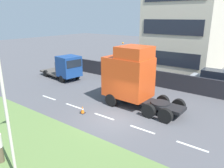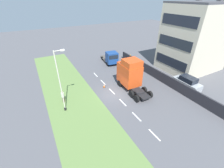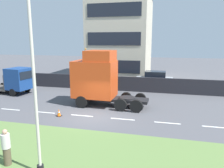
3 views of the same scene
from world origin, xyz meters
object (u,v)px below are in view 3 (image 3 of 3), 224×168
object	(u,v)px
pedestrian	(6,148)
traffic_cone_lead	(59,113)
lorry_cab	(98,78)
parked_car	(154,81)
lamp_post	(36,89)
flatbed_truck	(16,80)

from	to	relation	value
pedestrian	traffic_cone_lead	bearing A→B (deg)	6.87
lorry_cab	pedestrian	distance (m)	10.39
parked_car	pedestrian	size ratio (longest dim) A/B	2.42
lorry_cab	traffic_cone_lead	xyz separation A→B (m)	(-3.55, 2.00, -2.14)
lorry_cab	traffic_cone_lead	bearing A→B (deg)	152.10
lorry_cab	pedestrian	size ratio (longest dim) A/B	3.75
lorry_cab	lamp_post	size ratio (longest dim) A/B	0.83
flatbed_truck	traffic_cone_lead	size ratio (longest dim) A/B	10.77
flatbed_truck	traffic_cone_lead	distance (m)	9.55
pedestrian	traffic_cone_lead	size ratio (longest dim) A/B	3.05
lorry_cab	parked_car	distance (m)	9.07
parked_car	traffic_cone_lead	xyz separation A→B (m)	(-11.27, 6.57, -0.75)
parked_car	pedestrian	world-z (taller)	parked_car
flatbed_truck	traffic_cone_lead	bearing A→B (deg)	63.24
flatbed_truck	parked_car	size ratio (longest dim) A/B	1.46
flatbed_truck	lamp_post	distance (m)	16.22
parked_car	pedestrian	bearing A→B (deg)	161.99
lorry_cab	pedestrian	bearing A→B (deg)	174.80
lamp_post	flatbed_truck	bearing A→B (deg)	40.41
parked_car	flatbed_truck	bearing A→B (deg)	111.98
flatbed_truck	parked_car	xyz separation A→B (m)	(5.83, -14.33, -0.45)
lorry_cab	flatbed_truck	size ratio (longest dim) A/B	1.06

